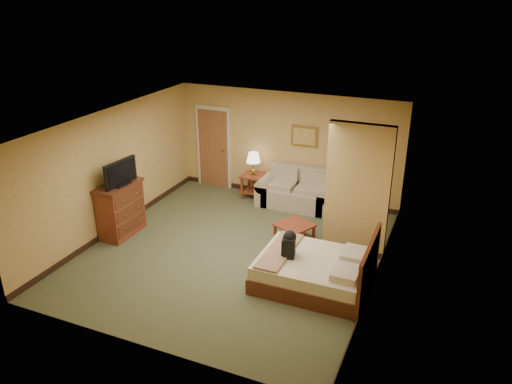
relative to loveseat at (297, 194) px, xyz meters
The scene contains 17 objects.
floor 2.63m from the loveseat, 99.56° to the right, with size 6.00×6.00×0.00m, color #4E5335.
ceiling 3.48m from the loveseat, 99.56° to the right, with size 6.00×6.00×0.00m, color white.
back_wall 1.17m from the loveseat, 135.63° to the left, with size 5.50×0.02×2.60m, color tan.
left_wall 4.22m from the loveseat, 141.03° to the right, with size 0.02×6.00×2.60m, color tan.
right_wall 3.61m from the loveseat, 48.03° to the right, with size 0.02×6.00×2.60m, color tan.
partition 2.58m from the loveseat, 43.88° to the right, with size 1.20×0.15×2.60m, color tan.
door 2.52m from the loveseat, behind, with size 0.94×0.16×2.10m.
baseboard 0.65m from the loveseat, 136.31° to the left, with size 5.50×0.02×0.12m, color black.
loveseat is the anchor object (origin of this frame).
side_table 1.16m from the loveseat, behind, with size 0.53×0.53×0.59m.
table_lamp 1.36m from the loveseat, behind, with size 0.34×0.34×0.56m.
coffee_table 1.83m from the loveseat, 72.96° to the right, with size 0.86×0.86×0.42m.
wall_picture 1.36m from the loveseat, 90.00° to the left, with size 0.64×0.04×0.50m.
dresser 4.04m from the loveseat, 136.16° to the right, with size 0.56×1.06×1.13m.
tv 4.10m from the loveseat, 135.15° to the right, with size 0.25×0.85×0.52m.
bed 3.36m from the loveseat, 65.58° to the right, with size 1.93×1.60×1.04m.
backpack 3.29m from the loveseat, 73.80° to the right, with size 0.25×0.32×0.49m.
Camera 1 is at (3.77, -7.73, 4.91)m, focal length 35.00 mm.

